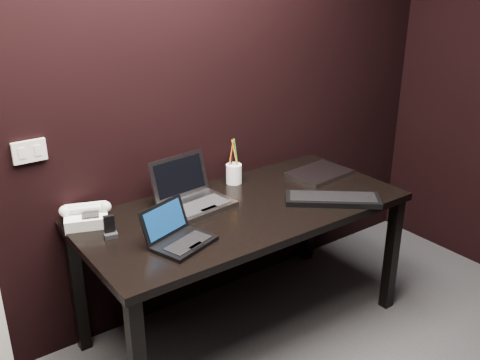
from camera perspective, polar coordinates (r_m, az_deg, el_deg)
wall_back at (r=2.76m, az=-9.64°, el=9.11°), size 4.00×0.00×4.00m
wall_switch at (r=2.59m, az=-21.56°, el=2.86°), size 0.15×0.02×0.10m
desk at (r=2.80m, az=0.43°, el=-4.30°), size 1.70×0.80×0.74m
netbook at (r=2.41m, az=-6.56°, el=-5.99°), size 0.33×0.31×0.17m
silver_laptop at (r=2.77m, az=-5.04°, el=-1.84°), size 0.38×0.35×0.24m
ext_keyboard at (r=2.86m, az=9.86°, el=-2.01°), size 0.49×0.44×0.03m
closed_laptop at (r=3.20m, az=8.45°, el=0.72°), size 0.37×0.28×0.02m
desk_phone at (r=2.67m, az=-16.09°, el=-3.68°), size 0.25×0.24×0.12m
mobile_phone at (r=2.53m, az=-13.72°, el=-5.08°), size 0.07×0.06×0.10m
pen_cup at (r=3.04m, az=-0.66°, el=0.77°), size 0.12×0.12×0.26m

